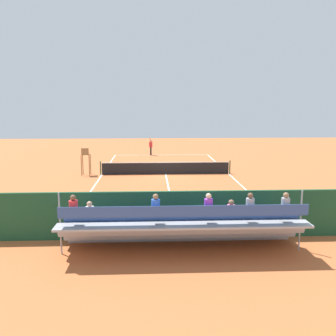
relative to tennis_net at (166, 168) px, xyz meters
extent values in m
plane|color=#BC6033|center=(0.00, 0.00, -0.50)|extent=(60.00, 60.00, 0.00)
cube|color=white|center=(0.00, -11.00, -0.50)|extent=(10.00, 0.10, 0.01)
cube|color=white|center=(0.00, 11.00, -0.50)|extent=(10.00, 0.10, 0.01)
cube|color=white|center=(-5.00, 0.00, -0.50)|extent=(0.10, 22.00, 0.01)
cube|color=white|center=(5.00, 0.00, -0.50)|extent=(0.10, 22.00, 0.01)
cube|color=white|center=(0.00, -6.05, -0.50)|extent=(7.50, 0.10, 0.01)
cube|color=white|center=(0.00, 6.05, -0.50)|extent=(7.50, 0.10, 0.01)
cube|color=white|center=(0.00, 0.00, -0.50)|extent=(0.10, 12.10, 0.01)
cube|color=white|center=(0.00, -11.00, -0.50)|extent=(0.10, 0.30, 0.01)
cube|color=black|center=(0.00, 0.00, -0.05)|extent=(10.00, 0.02, 0.91)
cube|color=white|center=(0.00, 0.00, 0.44)|extent=(10.00, 0.04, 0.06)
cylinder|color=#2D5133|center=(-5.10, 0.00, 0.03)|extent=(0.10, 0.10, 1.07)
cylinder|color=#2D5133|center=(5.10, 0.00, 0.03)|extent=(0.10, 0.10, 1.07)
cube|color=#1E4C2D|center=(0.00, 14.00, 0.50)|extent=(18.00, 0.16, 2.00)
cube|color=#9EA0A5|center=(0.00, 14.35, -0.28)|extent=(9.00, 0.10, 0.45)
cube|color=#9EA0A5|center=(0.00, 14.70, -0.09)|extent=(9.00, 0.80, 0.08)
cube|color=#9EA0A5|center=(0.00, 14.32, -0.28)|extent=(9.00, 0.04, 0.45)
cube|color=#335193|center=(0.00, 14.80, 0.33)|extent=(8.60, 0.36, 0.04)
cube|color=#335193|center=(0.00, 14.98, 0.53)|extent=(8.60, 0.03, 0.36)
cube|color=#9EA0A5|center=(0.00, 15.50, 0.36)|extent=(9.00, 0.80, 0.08)
cube|color=#9EA0A5|center=(0.00, 15.12, 0.17)|extent=(9.00, 0.04, 0.45)
cube|color=#335193|center=(0.00, 15.60, 0.78)|extent=(8.60, 0.36, 0.04)
cube|color=#335193|center=(0.00, 15.78, 0.98)|extent=(8.60, 0.03, 0.36)
cube|color=#9EA0A5|center=(0.00, 16.30, 0.81)|extent=(9.00, 0.80, 0.08)
cube|color=#9EA0A5|center=(0.00, 15.92, 0.62)|extent=(9.00, 0.04, 0.45)
cube|color=#335193|center=(0.00, 16.40, 1.23)|extent=(8.60, 0.36, 0.04)
cube|color=#335193|center=(0.00, 16.58, 1.43)|extent=(8.60, 0.03, 0.36)
cylinder|color=#9EA0A5|center=(-4.50, 15.50, 0.67)|extent=(0.06, 0.06, 2.35)
cylinder|color=#9EA0A5|center=(4.50, 15.50, 0.67)|extent=(0.06, 0.06, 2.35)
cube|color=#2D2D33|center=(2.24, 14.63, 0.37)|extent=(0.32, 0.40, 0.12)
cylinder|color=pink|center=(2.24, 14.75, 0.65)|extent=(0.30, 0.30, 0.45)
sphere|color=tan|center=(2.24, 14.75, 0.98)|extent=(0.20, 0.20, 0.20)
cube|color=#2D2D33|center=(-2.31, 16.23, 1.27)|extent=(0.32, 0.40, 0.12)
cylinder|color=#9399A3|center=(-2.31, 16.35, 1.55)|extent=(0.30, 0.30, 0.45)
sphere|color=brown|center=(-2.31, 16.35, 1.88)|extent=(0.20, 0.20, 0.20)
cube|color=#2D2D33|center=(0.99, 16.23, 1.27)|extent=(0.32, 0.40, 0.12)
cylinder|color=blue|center=(0.99, 16.35, 1.55)|extent=(0.30, 0.30, 0.45)
sphere|color=#8C6647|center=(0.99, 16.35, 1.88)|extent=(0.20, 0.20, 0.20)
cube|color=#2D2D33|center=(-1.82, 15.43, 0.82)|extent=(0.32, 0.40, 0.12)
cylinder|color=pink|center=(-1.82, 15.55, 1.10)|extent=(0.30, 0.30, 0.45)
sphere|color=#8C6647|center=(-1.82, 15.55, 1.43)|extent=(0.20, 0.20, 0.20)
cube|color=#2D2D33|center=(-3.57, 16.23, 1.27)|extent=(0.32, 0.40, 0.12)
cylinder|color=#9399A3|center=(-3.57, 16.35, 1.55)|extent=(0.30, 0.30, 0.45)
sphere|color=#8C6647|center=(-3.57, 16.35, 1.88)|extent=(0.20, 0.20, 0.20)
cube|color=#2D2D33|center=(-0.84, 16.23, 1.27)|extent=(0.32, 0.40, 0.12)
cylinder|color=purple|center=(-0.84, 16.35, 1.55)|extent=(0.30, 0.30, 0.45)
sphere|color=beige|center=(-0.84, 16.35, 1.88)|extent=(0.20, 0.20, 0.20)
cube|color=#2D2D33|center=(3.39, 15.43, 0.82)|extent=(0.32, 0.40, 0.12)
cylinder|color=white|center=(3.39, 15.55, 1.10)|extent=(0.30, 0.30, 0.45)
sphere|color=tan|center=(3.39, 15.55, 1.43)|extent=(0.20, 0.20, 0.20)
cube|color=#2D2D33|center=(-2.18, 14.63, 0.37)|extent=(0.32, 0.40, 0.12)
cylinder|color=pink|center=(-2.18, 14.75, 0.65)|extent=(0.30, 0.30, 0.45)
sphere|color=tan|center=(-2.18, 14.75, 0.98)|extent=(0.20, 0.20, 0.20)
cube|color=#2D2D33|center=(3.81, 16.23, 1.27)|extent=(0.32, 0.40, 0.12)
cylinder|color=red|center=(3.81, 16.35, 1.55)|extent=(0.30, 0.30, 0.45)
sphere|color=brown|center=(3.81, 16.35, 1.88)|extent=(0.20, 0.20, 0.20)
cube|color=#2D2D33|center=(0.63, 14.63, 0.37)|extent=(0.32, 0.40, 0.12)
cylinder|color=purple|center=(0.63, 14.75, 0.65)|extent=(0.30, 0.30, 0.45)
sphere|color=#8C6647|center=(0.63, 14.75, 0.98)|extent=(0.20, 0.20, 0.20)
cylinder|color=olive|center=(5.90, -0.21, 0.30)|extent=(0.07, 0.07, 1.60)
cylinder|color=olive|center=(6.50, -0.21, 0.30)|extent=(0.07, 0.07, 1.60)
cylinder|color=olive|center=(5.90, 0.39, 0.30)|extent=(0.07, 0.07, 1.60)
cylinder|color=olive|center=(6.50, 0.39, 0.30)|extent=(0.07, 0.07, 1.60)
cube|color=olive|center=(6.20, 0.09, 1.13)|extent=(0.56, 0.56, 0.06)
cube|color=olive|center=(6.20, 0.33, 1.40)|extent=(0.56, 0.06, 0.48)
cube|color=olive|center=(5.94, 0.09, 1.28)|extent=(0.04, 0.48, 0.04)
cube|color=olive|center=(6.46, 0.09, 1.28)|extent=(0.04, 0.48, 0.04)
cube|color=#33383D|center=(-2.22, 13.20, -0.05)|extent=(1.80, 0.40, 0.05)
cylinder|color=#33383D|center=(-2.97, 13.20, -0.28)|extent=(0.06, 0.06, 0.45)
cylinder|color=#33383D|center=(-1.47, 13.20, -0.28)|extent=(0.06, 0.06, 0.45)
cube|color=#33383D|center=(-2.22, 13.38, 0.25)|extent=(1.80, 0.04, 0.36)
cube|color=#334C8C|center=(-0.55, 13.40, -0.32)|extent=(0.90, 0.36, 0.36)
cylinder|color=black|center=(1.16, -11.05, -0.08)|extent=(0.14, 0.14, 0.85)
cylinder|color=black|center=(1.19, -10.83, -0.08)|extent=(0.14, 0.14, 0.85)
cylinder|color=red|center=(1.17, -10.94, 0.65)|extent=(0.41, 0.41, 0.60)
sphere|color=tan|center=(1.17, -10.94, 1.06)|extent=(0.22, 0.22, 0.22)
cylinder|color=tan|center=(1.20, -10.72, 1.15)|extent=(0.26, 0.13, 0.55)
cylinder|color=tan|center=(1.14, -11.16, 0.68)|extent=(0.10, 0.10, 0.50)
cylinder|color=black|center=(2.12, -11.10, -0.49)|extent=(0.19, 0.24, 0.03)
torus|color=#D8CC4C|center=(1.96, -10.88, -0.49)|extent=(0.43, 0.43, 0.02)
cylinder|color=white|center=(1.96, -10.88, -0.49)|extent=(0.25, 0.25, 0.00)
sphere|color=#CCDB33|center=(2.23, -8.03, -0.47)|extent=(0.07, 0.07, 0.07)
camera|label=1|loc=(1.13, 28.75, 5.07)|focal=39.70mm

